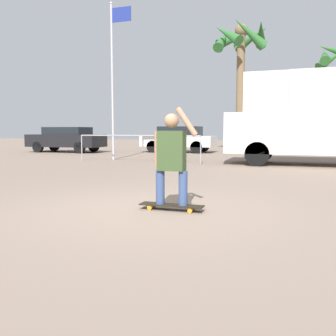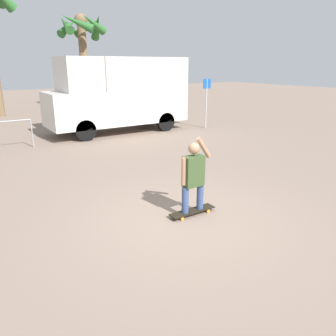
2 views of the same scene
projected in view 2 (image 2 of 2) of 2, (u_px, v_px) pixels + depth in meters
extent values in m
plane|color=gray|center=(182.00, 219.00, 6.59)|extent=(80.00, 80.00, 0.00)
cube|color=black|center=(192.00, 211.00, 6.76)|extent=(1.03, 0.25, 0.02)
cylinder|color=orange|center=(182.00, 219.00, 6.51)|extent=(0.07, 0.03, 0.07)
cylinder|color=orange|center=(176.00, 215.00, 6.68)|extent=(0.07, 0.03, 0.07)
cylinder|color=orange|center=(208.00, 211.00, 6.86)|extent=(0.07, 0.03, 0.07)
cylinder|color=orange|center=(202.00, 207.00, 7.03)|extent=(0.07, 0.03, 0.07)
cylinder|color=#384C7A|center=(185.00, 200.00, 6.57)|extent=(0.14, 0.14, 0.54)
cylinder|color=#384C7A|center=(200.00, 196.00, 6.77)|extent=(0.14, 0.14, 0.54)
cube|color=#384C28|center=(193.00, 171.00, 6.50)|extent=(0.42, 0.22, 0.62)
sphere|color=#A37556|center=(194.00, 148.00, 6.36)|extent=(0.23, 0.23, 0.23)
cylinder|color=#A37556|center=(184.00, 172.00, 6.36)|extent=(0.09, 0.09, 0.55)
cylinder|color=#A37556|center=(204.00, 147.00, 6.49)|extent=(0.36, 0.09, 0.46)
cylinder|color=black|center=(85.00, 130.00, 13.25)|extent=(0.86, 0.28, 0.86)
cylinder|color=black|center=(70.00, 123.00, 14.80)|extent=(0.86, 0.28, 0.86)
cylinder|color=black|center=(165.00, 122.00, 15.26)|extent=(0.86, 0.28, 0.86)
cylinder|color=black|center=(145.00, 116.00, 16.82)|extent=(0.86, 0.28, 0.86)
cube|color=silver|center=(74.00, 110.00, 13.76)|extent=(2.18, 2.23, 1.46)
cube|color=black|center=(63.00, 103.00, 13.44)|extent=(0.04, 1.89, 0.73)
cube|color=silver|center=(139.00, 90.00, 15.17)|extent=(4.04, 2.23, 2.85)
cube|color=silver|center=(78.00, 74.00, 13.50)|extent=(1.52, 2.05, 1.39)
cylinder|color=brown|center=(84.00, 66.00, 22.42)|extent=(0.54, 0.54, 5.77)
sphere|color=brown|center=(81.00, 20.00, 21.56)|extent=(0.86, 0.86, 0.86)
cone|color=#2D6B2D|center=(97.00, 27.00, 22.04)|extent=(0.94, 2.08, 1.70)
cone|color=#2D6B2D|center=(88.00, 27.00, 22.61)|extent=(1.90, 1.87, 1.51)
cone|color=#2D6B2D|center=(68.00, 26.00, 22.01)|extent=(2.00, 1.67, 1.61)
cone|color=#2D6B2D|center=(65.00, 24.00, 21.12)|extent=(0.62, 2.12, 1.45)
cone|color=#2D6B2D|center=(77.00, 22.00, 20.64)|extent=(2.11, 1.62, 1.34)
cone|color=#2D6B2D|center=(93.00, 23.00, 21.16)|extent=(2.15, 1.54, 1.32)
cylinder|color=#B7B7BC|center=(206.00, 104.00, 15.72)|extent=(0.06, 0.06, 2.33)
cube|color=#19519E|center=(207.00, 84.00, 15.43)|extent=(0.44, 0.02, 0.44)
cylinder|color=#99999E|center=(32.00, 134.00, 12.13)|extent=(0.04, 0.04, 1.05)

